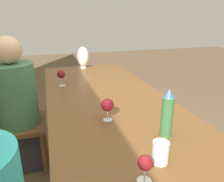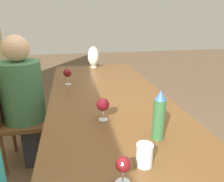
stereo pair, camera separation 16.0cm
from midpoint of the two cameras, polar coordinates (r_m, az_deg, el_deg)
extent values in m
cube|color=brown|center=(1.46, 4.69, -7.15)|extent=(3.08, 0.94, 0.04)
cylinder|color=brown|center=(2.98, 4.12, -0.83)|extent=(0.07, 0.07, 0.71)
cylinder|color=brown|center=(2.89, -10.27, -1.77)|extent=(0.07, 0.07, 0.71)
cylinder|color=#336638|center=(1.19, 15.92, -7.26)|extent=(0.07, 0.07, 0.22)
cone|color=#33599E|center=(1.14, 16.55, -1.11)|extent=(0.06, 0.06, 0.05)
cylinder|color=silver|center=(1.02, 13.17, -16.09)|extent=(0.07, 0.07, 0.10)
cylinder|color=silver|center=(2.78, -3.15, 6.35)|extent=(0.08, 0.08, 0.01)
ellipsoid|color=silver|center=(2.75, -3.20, 9.00)|extent=(0.14, 0.14, 0.25)
cylinder|color=silver|center=(0.92, 8.23, -21.37)|extent=(0.01, 0.01, 0.06)
sphere|color=maroon|center=(0.89, 8.42, -18.59)|extent=(0.06, 0.06, 0.06)
cylinder|color=silver|center=(2.12, -9.28, 1.77)|extent=(0.06, 0.06, 0.00)
cylinder|color=silver|center=(2.10, -9.34, 2.80)|extent=(0.01, 0.01, 0.08)
sphere|color=maroon|center=(2.08, -9.44, 4.69)|extent=(0.08, 0.08, 0.08)
cylinder|color=silver|center=(1.39, 0.98, -7.54)|extent=(0.06, 0.06, 0.00)
cylinder|color=silver|center=(1.38, 0.99, -6.25)|extent=(0.01, 0.01, 0.07)
sphere|color=#510C14|center=(1.35, 1.01, -3.65)|extent=(0.08, 0.08, 0.08)
cube|color=brown|center=(2.20, -19.55, -7.43)|extent=(0.44, 0.44, 0.04)
cylinder|color=brown|center=(2.12, -14.33, -14.97)|extent=(0.04, 0.04, 0.41)
cylinder|color=brown|center=(2.45, -13.89, -9.99)|extent=(0.04, 0.04, 0.41)
cylinder|color=brown|center=(2.19, -24.64, -15.15)|extent=(0.04, 0.04, 0.41)
cylinder|color=brown|center=(2.51, -22.73, -10.31)|extent=(0.04, 0.04, 0.41)
cube|color=#2D2D38|center=(2.29, -17.34, -12.00)|extent=(0.28, 0.20, 0.45)
cylinder|color=#3D704C|center=(2.09, -20.45, -0.19)|extent=(0.37, 0.37, 0.55)
sphere|color=#D6A884|center=(2.00, -21.76, 10.31)|extent=(0.23, 0.23, 0.23)
camera|label=1|loc=(0.08, -87.14, 1.01)|focal=35.00mm
camera|label=2|loc=(0.08, 92.86, -1.01)|focal=35.00mm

